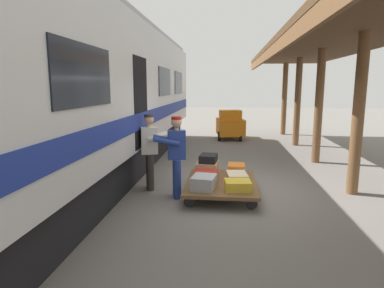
# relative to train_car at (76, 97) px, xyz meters

# --- Properties ---
(ground_plane) EXTENTS (60.00, 60.00, 0.00)m
(ground_plane) POSITION_rel_train_car_xyz_m (-3.73, 0.00, -2.06)
(ground_plane) COLOR slate
(platform_canopy) EXTENTS (3.20, 19.02, 3.56)m
(platform_canopy) POSITION_rel_train_car_xyz_m (-6.10, 0.00, 1.20)
(platform_canopy) COLOR brown
(platform_canopy) RESTS_ON ground_plane
(train_car) EXTENTS (3.02, 16.52, 4.00)m
(train_car) POSITION_rel_train_car_xyz_m (0.00, 0.00, 0.00)
(train_car) COLOR silver
(train_car) RESTS_ON ground_plane
(luggage_cart) EXTENTS (1.49, 2.05, 0.29)m
(luggage_cart) POSITION_rel_train_car_xyz_m (-3.32, 0.37, -1.81)
(luggage_cart) COLOR brown
(luggage_cart) RESTS_ON ground_plane
(suitcase_gray_aluminum) EXTENTS (0.52, 0.60, 0.26)m
(suitcase_gray_aluminum) POSITION_rel_train_car_xyz_m (-2.98, 0.94, -1.63)
(suitcase_gray_aluminum) COLOR #9EA0A5
(suitcase_gray_aluminum) RESTS_ON luggage_cart
(suitcase_tan_vintage) EXTENTS (0.52, 0.66, 0.29)m
(suitcase_tan_vintage) POSITION_rel_train_car_xyz_m (-2.98, -0.19, -1.62)
(suitcase_tan_vintage) COLOR tan
(suitcase_tan_vintage) RESTS_ON luggage_cart
(suitcase_red_plastic) EXTENTS (0.50, 0.54, 0.20)m
(suitcase_red_plastic) POSITION_rel_train_car_xyz_m (-2.98, 0.37, -1.67)
(suitcase_red_plastic) COLOR #AD231E
(suitcase_red_plastic) RESTS_ON luggage_cart
(suitcase_orange_carryall) EXTENTS (0.40, 0.50, 0.25)m
(suitcase_orange_carryall) POSITION_rel_train_car_xyz_m (-3.65, -0.19, -1.64)
(suitcase_orange_carryall) COLOR #CC6B23
(suitcase_orange_carryall) RESTS_ON luggage_cart
(suitcase_yellow_case) EXTENTS (0.54, 0.49, 0.19)m
(suitcase_yellow_case) POSITION_rel_train_car_xyz_m (-3.65, 0.94, -1.67)
(suitcase_yellow_case) COLOR gold
(suitcase_yellow_case) RESTS_ON luggage_cart
(suitcase_cream_canvas) EXTENTS (0.48, 0.64, 0.19)m
(suitcase_cream_canvas) POSITION_rel_train_car_xyz_m (-3.65, 0.37, -1.67)
(suitcase_cream_canvas) COLOR beige
(suitcase_cream_canvas) RESTS_ON luggage_cart
(suitcase_black_hardshell) EXTENTS (0.42, 0.54, 0.18)m
(suitcase_black_hardshell) POSITION_rel_train_car_xyz_m (-3.01, -0.19, -1.39)
(suitcase_black_hardshell) COLOR black
(suitcase_black_hardshell) RESTS_ON suitcase_tan_vintage
(porter_in_overalls) EXTENTS (0.72, 0.53, 1.70)m
(porter_in_overalls) POSITION_rel_train_car_xyz_m (-2.37, 0.63, -1.14)
(porter_in_overalls) COLOR navy
(porter_in_overalls) RESTS_ON ground_plane
(porter_by_door) EXTENTS (0.73, 0.56, 1.70)m
(porter_by_door) POSITION_rel_train_car_xyz_m (-1.73, 0.15, -1.14)
(porter_by_door) COLOR #332D28
(porter_by_door) RESTS_ON ground_plane
(baggage_tug) EXTENTS (1.33, 1.84, 1.30)m
(baggage_tug) POSITION_rel_train_car_xyz_m (-3.56, -7.33, -1.43)
(baggage_tug) COLOR orange
(baggage_tug) RESTS_ON ground_plane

